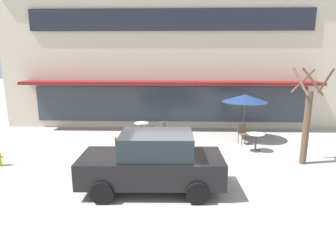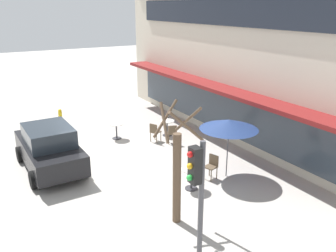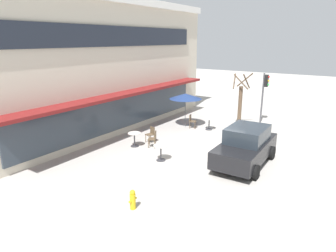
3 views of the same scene
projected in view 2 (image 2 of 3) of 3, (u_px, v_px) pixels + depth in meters
ground_plane at (100, 162)px, 14.41m from camera, size 80.00×80.00×0.00m
building_facade at (285, 48)px, 17.82m from camera, size 18.35×9.10×7.96m
cafe_table_near_wall at (167, 125)px, 17.19m from camera, size 0.70×0.70×0.76m
cafe_table_streetside at (116, 128)px, 16.76m from camera, size 0.70×0.70×0.76m
cafe_table_by_tree at (192, 175)px, 12.13m from camera, size 0.70×0.70×0.76m
patio_umbrella_green_folded at (229, 124)px, 12.58m from camera, size 2.10×2.10×2.20m
cafe_chair_0 at (172, 133)px, 16.19m from camera, size 0.50×0.50×0.89m
cafe_chair_1 at (155, 131)px, 16.37m from camera, size 0.54×0.54×0.89m
cafe_chair_2 at (212, 165)px, 12.90m from camera, size 0.50×0.50×0.89m
parked_sedan at (49, 148)px, 13.51m from camera, size 4.24×2.10×1.76m
street_tree at (177, 170)px, 9.94m from camera, size 1.16×1.18×3.56m
traffic_light_pole at (198, 190)px, 7.52m from camera, size 0.26×0.44×3.40m
fire_hydrant at (60, 115)px, 19.32m from camera, size 0.36×0.20×0.71m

